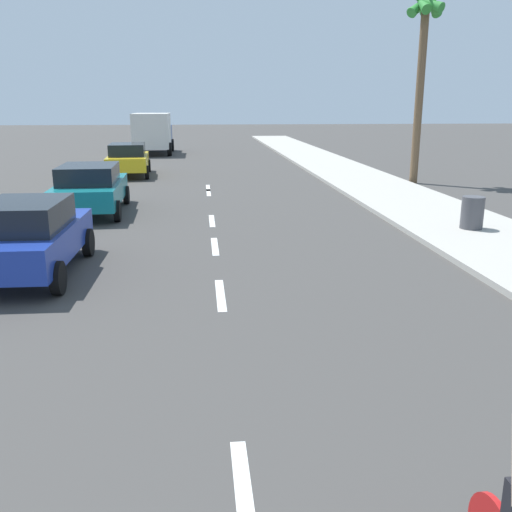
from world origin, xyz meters
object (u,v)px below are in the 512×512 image
parked_car_yellow (128,159)px  trash_bin_far (472,213)px  parked_car_blue (29,235)px  delivery_truck (153,132)px  parked_car_teal (90,187)px  palm_tree_far (424,33)px

parked_car_yellow → trash_bin_far: 17.62m
parked_car_blue → delivery_truck: delivery_truck is taller
delivery_truck → trash_bin_far: bearing=-68.5°
delivery_truck → parked_car_teal: bearing=-91.0°
parked_car_teal → delivery_truck: 22.42m
palm_tree_far → trash_bin_far: (-2.13, -9.91, -5.73)m
parked_car_blue → delivery_truck: (0.29, 29.28, 0.67)m
trash_bin_far → parked_car_teal: bearing=159.5°
parked_car_blue → parked_car_teal: same height
parked_car_teal → parked_car_yellow: size_ratio=1.03×
parked_car_teal → trash_bin_far: bearing=-22.5°
delivery_truck → parked_car_blue: bearing=-90.9°
parked_car_teal → trash_bin_far: (10.86, -4.05, -0.26)m
parked_car_teal → palm_tree_far: size_ratio=0.57×
parked_car_yellow → trash_bin_far: size_ratio=5.16×
parked_car_yellow → palm_tree_far: size_ratio=0.55×
parked_car_blue → palm_tree_far: 18.99m
palm_tree_far → trash_bin_far: palm_tree_far is taller
delivery_truck → trash_bin_far: size_ratio=7.15×
parked_car_teal → delivery_truck: size_ratio=0.74×
delivery_truck → trash_bin_far: 28.51m
parked_car_blue → trash_bin_far: size_ratio=4.71×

